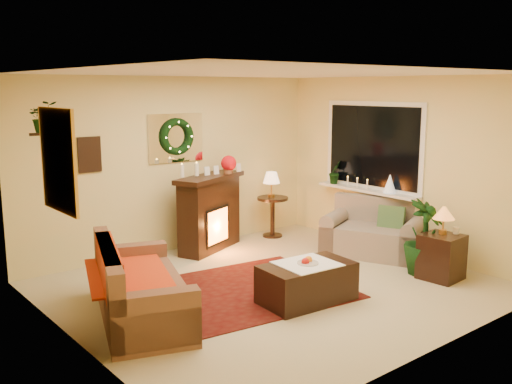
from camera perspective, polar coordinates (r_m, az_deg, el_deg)
floor at (r=7.16m, az=1.80°, el=-9.49°), size 5.00×5.00×0.00m
ceiling at (r=6.73m, az=1.92°, el=11.80°), size 5.00×5.00×0.00m
wall_back at (r=8.63m, az=-8.01°, el=2.74°), size 5.00×5.00×0.00m
wall_front at (r=5.37m, az=17.84°, el=-2.30°), size 5.00×5.00×0.00m
wall_left at (r=5.54m, az=-18.03°, el=-1.92°), size 4.50×4.50×0.00m
wall_right at (r=8.66m, az=14.44°, el=2.54°), size 4.50×4.50×0.00m
area_rug at (r=6.96m, az=-2.06°, el=-10.02°), size 2.82×2.27×0.01m
sofa at (r=6.25m, az=-11.36°, el=-8.53°), size 1.43×2.07×0.82m
red_throw at (r=6.35m, az=-12.68°, el=-8.02°), size 0.83×1.35×0.02m
fireplace at (r=8.65m, az=-4.66°, el=-2.22°), size 1.23×0.80×1.08m
poinsettia at (r=8.70m, az=-2.75°, el=2.89°), size 0.24×0.24×0.24m
mantel_candle_a at (r=8.24m, az=-7.41°, el=2.11°), size 0.06×0.06×0.18m
mantel_candle_b at (r=8.35m, az=-5.95°, el=2.25°), size 0.06×0.06×0.19m
mantel_mirror at (r=8.57m, az=-8.01°, el=5.38°), size 0.92×0.02×0.72m
wreath at (r=8.54m, az=-7.87°, el=5.50°), size 0.55×0.11×0.55m
wall_art at (r=7.97m, az=-16.31°, el=3.61°), size 0.32×0.03×0.48m
gold_mirror at (r=5.75m, az=-19.19°, el=3.00°), size 0.03×0.84×1.00m
hanging_plant at (r=6.48m, az=-20.45°, el=5.64°), size 0.33×0.28×0.36m
loveseat at (r=8.56m, az=11.70°, el=-3.44°), size 1.31×1.62×0.82m
window_frame at (r=8.95m, az=11.62°, el=4.51°), size 0.03×1.86×1.36m
window_glass at (r=8.94m, az=11.56°, el=4.51°), size 0.02×1.70×1.22m
window_sill at (r=8.97m, az=11.04°, el=0.15°), size 0.22×1.86×0.04m
mini_tree at (r=8.68m, az=13.24°, el=0.87°), size 0.18×0.18×0.28m
sill_plant at (r=9.37m, az=7.90°, el=2.01°), size 0.27×0.22×0.49m
side_table_round at (r=9.43m, az=1.66°, el=-2.54°), size 0.66×0.66×0.66m
lamp_cream at (r=9.32m, az=1.55°, el=0.79°), size 0.28×0.28×0.42m
end_table_square at (r=7.75m, az=18.04°, el=-6.34°), size 0.51×0.51×0.58m
lamp_tiffany at (r=7.67m, az=18.23°, el=-2.85°), size 0.28×0.28×0.41m
coffee_table at (r=6.65m, az=5.11°, el=-9.19°), size 1.12×0.68×0.45m
fruit_bowl at (r=6.56m, az=5.20°, el=-7.24°), size 0.24×0.24×0.06m
floor_palm at (r=7.82m, az=16.52°, el=-4.73°), size 2.00×2.00×2.97m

